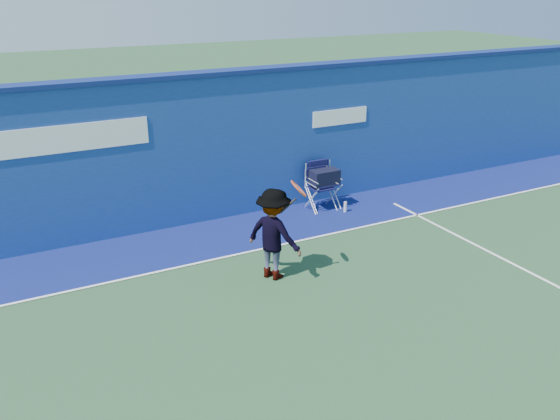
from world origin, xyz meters
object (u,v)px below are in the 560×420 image
directors_chair_left (323,189)px  tennis_player (274,234)px  directors_chair_right (321,197)px  water_bottle (345,207)px

directors_chair_left → tennis_player: 3.48m
directors_chair_left → directors_chair_right: bearing=-146.5°
directors_chair_right → water_bottle: directors_chair_right is taller
directors_chair_left → water_bottle: (0.28, -0.47, -0.32)m
directors_chair_left → water_bottle: size_ratio=4.33×
directors_chair_left → water_bottle: directors_chair_left is taller
water_bottle → directors_chair_right: bearing=132.7°
directors_chair_right → water_bottle: 0.58m
water_bottle → tennis_player: size_ratio=0.14×
directors_chair_left → directors_chair_right: (-0.10, -0.06, -0.15)m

